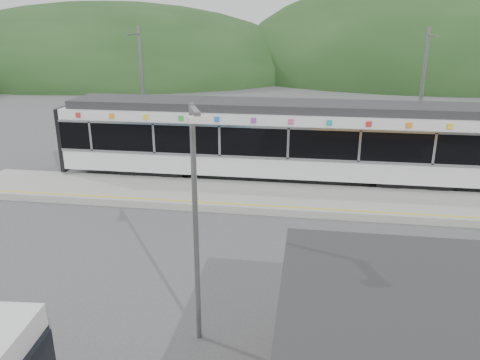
# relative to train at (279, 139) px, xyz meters

# --- Properties ---
(ground) EXTENTS (120.00, 120.00, 0.00)m
(ground) POSITION_rel_train_xyz_m (-0.39, -6.00, -2.06)
(ground) COLOR #4C4C4F
(ground) RESTS_ON ground
(hills) EXTENTS (146.00, 149.00, 26.00)m
(hills) POSITION_rel_train_xyz_m (5.80, -0.71, -2.06)
(hills) COLOR #1E3D19
(hills) RESTS_ON ground
(platform) EXTENTS (26.00, 3.20, 0.30)m
(platform) POSITION_rel_train_xyz_m (-0.39, -2.70, -1.91)
(platform) COLOR #9E9E99
(platform) RESTS_ON ground
(yellow_line) EXTENTS (26.00, 0.10, 0.01)m
(yellow_line) POSITION_rel_train_xyz_m (-0.39, -4.00, -1.76)
(yellow_line) COLOR yellow
(yellow_line) RESTS_ON platform
(train) EXTENTS (20.44, 3.01, 3.74)m
(train) POSITION_rel_train_xyz_m (0.00, 0.00, 0.00)
(train) COLOR black
(train) RESTS_ON ground
(catenary_mast_west) EXTENTS (0.18, 1.80, 7.00)m
(catenary_mast_west) POSITION_rel_train_xyz_m (-7.39, 2.56, 1.58)
(catenary_mast_west) COLOR slate
(catenary_mast_west) RESTS_ON ground
(catenary_mast_east) EXTENTS (0.18, 1.80, 7.00)m
(catenary_mast_east) POSITION_rel_train_xyz_m (6.61, 2.56, 1.58)
(catenary_mast_east) COLOR slate
(catenary_mast_east) RESTS_ON ground
(lamp_post) EXTENTS (0.45, 1.05, 5.63)m
(lamp_post) POSITION_rel_train_xyz_m (-1.01, -12.02, 1.31)
(lamp_post) COLOR slate
(lamp_post) RESTS_ON ground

